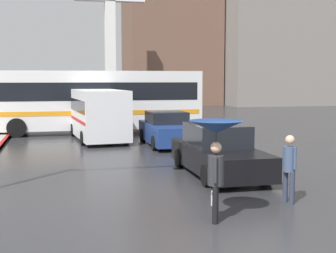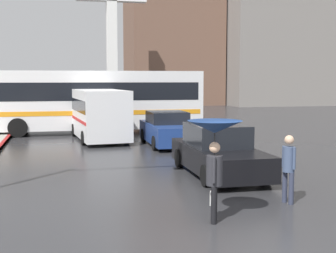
% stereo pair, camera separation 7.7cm
% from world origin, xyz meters
% --- Properties ---
extents(ground_plane, '(300.00, 300.00, 0.00)m').
position_xyz_m(ground_plane, '(0.00, 0.00, 0.00)').
color(ground_plane, '#2D2D30').
extents(taxi, '(1.91, 4.70, 1.68)m').
position_xyz_m(taxi, '(1.93, 6.19, 0.68)').
color(taxi, black).
rests_on(taxi, ground_plane).
extents(sedan_red, '(1.91, 4.29, 1.47)m').
position_xyz_m(sedan_red, '(1.86, 12.63, 0.68)').
color(sedan_red, navy).
rests_on(sedan_red, ground_plane).
extents(ambulance_van, '(2.52, 5.79, 2.38)m').
position_xyz_m(ambulance_van, '(-0.94, 15.20, 1.32)').
color(ambulance_van, white).
rests_on(ambulance_van, ground_plane).
extents(city_bus, '(11.29, 2.78, 3.31)m').
position_xyz_m(city_bus, '(-0.83, 18.14, 1.84)').
color(city_bus, silver).
rests_on(city_bus, ground_plane).
extents(pedestrian_with_umbrella, '(1.10, 1.10, 2.07)m').
position_xyz_m(pedestrian_with_umbrella, '(0.25, 1.64, 1.68)').
color(pedestrian_with_umbrella, black).
rests_on(pedestrian_with_umbrella, ground_plane).
extents(pedestrian_man, '(0.34, 0.43, 1.61)m').
position_xyz_m(pedestrian_man, '(2.41, 2.62, 0.93)').
color(pedestrian_man, '#2D3347').
rests_on(pedestrian_man, ground_plane).
extents(monument_cross, '(6.22, 0.90, 14.14)m').
position_xyz_m(monument_cross, '(1.98, 35.27, 8.02)').
color(monument_cross, white).
rests_on(monument_cross, ground_plane).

